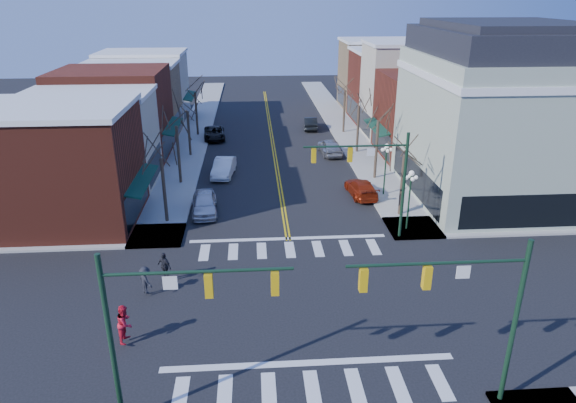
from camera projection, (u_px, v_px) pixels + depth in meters
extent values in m
plane|color=black|center=(299.00, 304.00, 26.89)|extent=(160.00, 160.00, 0.00)
cube|color=#9E9B93|center=(178.00, 179.00, 44.76)|extent=(3.50, 70.00, 0.15)
cube|color=#9E9B93|center=(376.00, 174.00, 45.91)|extent=(3.50, 70.00, 0.15)
cube|color=maroon|center=(59.00, 168.00, 35.21)|extent=(10.00, 8.50, 8.00)
cube|color=#BAB199|center=(92.00, 141.00, 42.46)|extent=(10.00, 7.00, 7.50)
cube|color=maroon|center=(114.00, 114.00, 49.66)|extent=(10.00, 9.00, 8.50)
cube|color=#9A7D55|center=(132.00, 101.00, 57.41)|extent=(10.00, 7.50, 7.80)
cube|color=#BAB199|center=(145.00, 87.00, 64.49)|extent=(10.00, 8.00, 8.20)
cube|color=maroon|center=(433.00, 116.00, 50.18)|extent=(10.00, 8.50, 8.00)
cube|color=#BAB199|center=(411.00, 91.00, 56.96)|extent=(10.00, 7.00, 10.00)
cube|color=maroon|center=(393.00, 87.00, 64.17)|extent=(10.00, 8.00, 8.50)
cube|color=#9A7D55|center=(378.00, 75.00, 71.47)|extent=(10.00, 8.00, 9.00)
cube|color=#A1AD96|center=(496.00, 129.00, 39.29)|extent=(12.00, 14.00, 11.00)
cube|color=white|center=(505.00, 74.00, 37.74)|extent=(12.25, 14.25, 0.50)
cube|color=black|center=(510.00, 42.00, 36.88)|extent=(11.40, 13.40, 1.80)
cube|color=black|center=(513.00, 25.00, 36.46)|extent=(9.80, 11.80, 0.60)
cylinder|color=#14331E|center=(111.00, 344.00, 18.21)|extent=(0.20, 0.20, 7.20)
cylinder|color=#14331E|center=(198.00, 272.00, 17.36)|extent=(6.50, 0.12, 0.12)
cube|color=gold|center=(209.00, 285.00, 17.59)|extent=(0.28, 0.28, 0.90)
cube|color=gold|center=(275.00, 283.00, 17.74)|extent=(0.28, 0.28, 0.90)
cylinder|color=#14331E|center=(514.00, 326.00, 19.19)|extent=(0.20, 0.20, 7.20)
cylinder|color=#14331E|center=(438.00, 263.00, 17.91)|extent=(6.50, 0.12, 0.12)
cube|color=gold|center=(427.00, 277.00, 18.10)|extent=(0.28, 0.28, 0.90)
cube|color=gold|center=(363.00, 280.00, 17.95)|extent=(0.28, 0.28, 0.90)
cylinder|color=#14331E|center=(404.00, 187.00, 32.85)|extent=(0.20, 0.20, 7.20)
cylinder|color=#14331E|center=(356.00, 146.00, 31.58)|extent=(6.50, 0.12, 0.12)
cube|color=gold|center=(350.00, 155.00, 31.77)|extent=(0.28, 0.28, 0.90)
cube|color=gold|center=(314.00, 156.00, 31.62)|extent=(0.28, 0.28, 0.90)
cylinder|color=#14331E|center=(409.00, 203.00, 34.53)|extent=(0.12, 0.12, 4.00)
sphere|color=white|center=(412.00, 173.00, 33.71)|extent=(0.36, 0.36, 0.36)
cylinder|color=#14331E|center=(385.00, 172.00, 40.53)|extent=(0.12, 0.12, 4.00)
sphere|color=white|center=(387.00, 146.00, 39.72)|extent=(0.36, 0.36, 0.36)
cylinder|color=#382B21|center=(164.00, 191.00, 35.60)|extent=(0.24, 0.24, 4.76)
cylinder|color=#382B21|center=(179.00, 155.00, 42.93)|extent=(0.24, 0.24, 5.04)
cylinder|color=#382B21|center=(189.00, 134.00, 50.41)|extent=(0.24, 0.24, 4.55)
cylinder|color=#382B21|center=(197.00, 114.00, 57.73)|extent=(0.24, 0.24, 4.90)
cylinder|color=#382B21|center=(402.00, 186.00, 36.73)|extent=(0.24, 0.24, 4.62)
cylinder|color=#382B21|center=(376.00, 151.00, 44.01)|extent=(0.24, 0.24, 5.18)
cylinder|color=#382B21|center=(358.00, 130.00, 51.47)|extent=(0.24, 0.24, 4.83)
cylinder|color=#382B21|center=(344.00, 112.00, 58.83)|extent=(0.24, 0.24, 4.97)
imported|color=silver|center=(204.00, 203.00, 37.81)|extent=(2.16, 4.66, 1.55)
imported|color=white|center=(224.00, 167.00, 45.54)|extent=(2.16, 4.79, 1.53)
imported|color=black|center=(214.00, 133.00, 56.99)|extent=(2.60, 5.00, 1.35)
imported|color=maroon|center=(361.00, 188.00, 41.05)|extent=(2.21, 4.71, 1.33)
imported|color=#A6A6AB|center=(330.00, 147.00, 51.58)|extent=(2.24, 4.80, 1.59)
imported|color=black|center=(311.00, 123.00, 61.22)|extent=(1.86, 4.44, 1.43)
imported|color=red|center=(125.00, 323.00, 23.54)|extent=(0.82, 1.00, 1.88)
imported|color=black|center=(164.00, 266.00, 28.63)|extent=(1.02, 0.95, 1.68)
imported|color=black|center=(145.00, 280.00, 27.37)|extent=(1.11, 1.15, 1.57)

